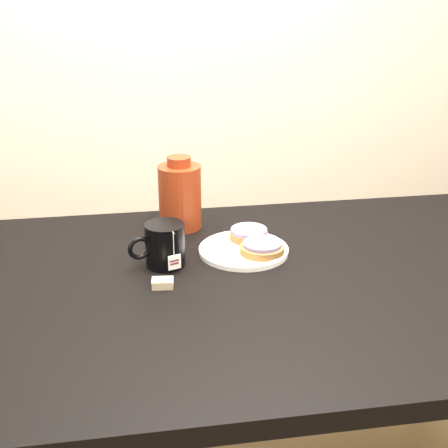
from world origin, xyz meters
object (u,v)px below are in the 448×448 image
(bagel_package, at_px, (180,195))
(bagel_back, at_px, (249,234))
(teabag_pouch, at_px, (163,283))
(bagel_front, at_px, (262,248))
(mug, at_px, (164,245))
(table, at_px, (265,312))
(plate, at_px, (244,249))

(bagel_package, bearing_deg, bagel_back, -41.02)
(bagel_back, xyz_separation_m, teabag_pouch, (-0.23, -0.19, -0.02))
(bagel_front, distance_m, mug, 0.23)
(table, bearing_deg, bagel_front, 82.03)
(plate, bearing_deg, teabag_pouch, -144.78)
(mug, bearing_deg, teabag_pouch, -115.62)
(table, relative_size, plate, 6.59)
(bagel_package, bearing_deg, table, -64.58)
(table, distance_m, teabag_pouch, 0.24)
(plate, bearing_deg, bagel_front, -42.06)
(plate, xyz_separation_m, mug, (-0.19, -0.04, 0.04))
(bagel_back, xyz_separation_m, mug, (-0.21, -0.09, 0.03))
(table, bearing_deg, bagel_back, 89.96)
(mug, distance_m, teabag_pouch, 0.11)
(mug, bearing_deg, bagel_package, 56.44)
(plate, bearing_deg, mug, -168.93)
(teabag_pouch, distance_m, bagel_package, 0.34)
(table, bearing_deg, bagel_package, 115.42)
(plate, relative_size, mug, 1.49)
(bagel_back, height_order, teabag_pouch, bagel_back)
(table, xyz_separation_m, bagel_front, (0.01, 0.11, 0.11))
(bagel_back, relative_size, mug, 0.78)
(table, height_order, teabag_pouch, teabag_pouch)
(plate, relative_size, bagel_back, 1.92)
(table, xyz_separation_m, bagel_package, (-0.15, 0.32, 0.17))
(table, height_order, plate, plate)
(table, xyz_separation_m, mug, (-0.21, 0.10, 0.13))
(table, distance_m, bagel_front, 0.15)
(bagel_front, relative_size, mug, 0.81)
(bagel_back, height_order, bagel_package, bagel_package)
(bagel_back, bearing_deg, bagel_package, 138.98)
(bagel_back, relative_size, teabag_pouch, 2.46)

